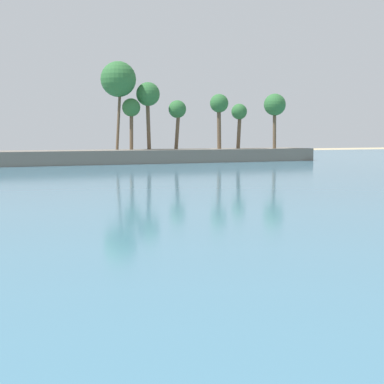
{
  "coord_description": "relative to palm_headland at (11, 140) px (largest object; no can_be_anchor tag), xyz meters",
  "views": [
    {
      "loc": [
        -5.42,
        2.67,
        3.98
      ],
      "look_at": [
        0.21,
        16.27,
        2.47
      ],
      "focal_mm": 54.13,
      "sensor_mm": 36.0,
      "label": 1
    }
  ],
  "objects": [
    {
      "name": "sea",
      "position": [
        -1.19,
        -13.62,
        -3.08
      ],
      "size": [
        220.0,
        106.99,
        0.06
      ],
      "primitive_type": "cube",
      "color": "teal",
      "rests_on": "ground"
    },
    {
      "name": "palm_headland",
      "position": [
        0.0,
        0.0,
        0.0
      ],
      "size": [
        84.41,
        6.42,
        13.2
      ],
      "color": "slate",
      "rests_on": "ground"
    }
  ]
}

